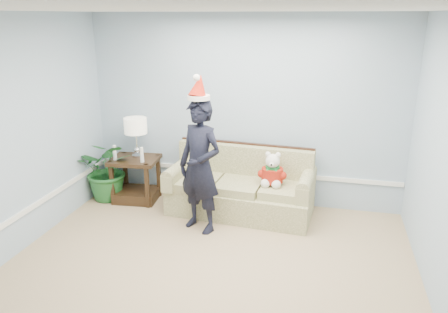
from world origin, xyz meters
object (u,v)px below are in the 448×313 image
side_table (136,184)px  table_lamp (136,127)px  houseplant (109,169)px  sofa (241,190)px  teddy_bear (272,173)px  man (200,167)px

side_table → table_lamp: 0.85m
table_lamp → houseplant: table_lamp is taller
table_lamp → side_table: bearing=-99.9°
sofa → teddy_bear: size_ratio=4.33×
teddy_bear → sofa: bearing=167.8°
table_lamp → man: bearing=-31.9°
table_lamp → man: (1.19, -0.74, -0.25)m
side_table → man: bearing=-28.9°
teddy_bear → man: bearing=-146.6°
houseplant → man: man is taller
teddy_bear → table_lamp: bearing=175.2°
sofa → man: size_ratio=1.18×
man → table_lamp: bearing=172.4°
side_table → houseplant: houseplant is taller
man → houseplant: bearing=-176.5°
side_table → table_lamp: table_lamp is taller
sofa → houseplant: size_ratio=2.16×
sofa → table_lamp: bearing=-179.4°
sofa → side_table: 1.61m
sofa → houseplant: houseplant is taller
sofa → man: (-0.40, -0.64, 0.53)m
table_lamp → teddy_bear: size_ratio=1.25×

